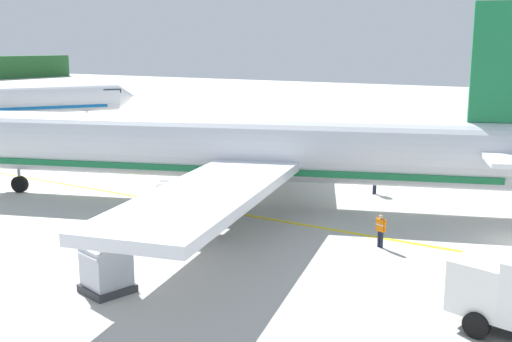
% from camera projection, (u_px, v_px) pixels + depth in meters
% --- Properties ---
extents(airliner_foreground, '(33.74, 40.22, 11.90)m').
position_uv_depth(airliner_foreground, '(228.00, 149.00, 37.22)').
color(airliner_foreground, silver).
rests_on(airliner_foreground, ground).
extents(cargo_container_near, '(2.11, 2.11, 2.00)m').
position_uv_depth(cargo_container_near, '(106.00, 269.00, 24.06)').
color(cargo_container_near, '#333338').
rests_on(cargo_container_near, ground).
extents(crew_loader_left, '(0.60, 0.37, 1.75)m').
position_uv_depth(crew_loader_left, '(110.00, 248.00, 26.34)').
color(crew_loader_left, '#191E33').
rests_on(crew_loader_left, ground).
extents(crew_loader_right, '(0.61, 0.33, 1.63)m').
position_uv_depth(crew_loader_right, '(375.00, 180.00, 40.09)').
color(crew_loader_right, '#191E33').
rests_on(crew_loader_right, ground).
extents(crew_supervisor, '(0.38, 0.59, 1.63)m').
position_uv_depth(crew_supervisor, '(381.00, 228.00, 29.42)').
color(crew_supervisor, '#191E33').
rests_on(crew_supervisor, ground).
extents(apron_guide_line, '(0.30, 60.00, 0.01)m').
position_uv_depth(apron_guide_line, '(277.00, 220.00, 34.19)').
color(apron_guide_line, yellow).
rests_on(apron_guide_line, ground).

